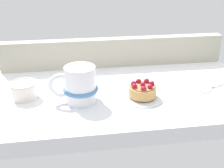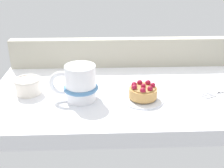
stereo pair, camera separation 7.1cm
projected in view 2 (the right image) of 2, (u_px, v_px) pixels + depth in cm
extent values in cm
cube|color=white|center=(127.00, 97.00, 78.42)|extent=(73.58, 40.76, 4.02)
cube|color=#B2AD99|center=(123.00, 52.00, 92.53)|extent=(72.11, 3.55, 9.24)
cylinder|color=silver|center=(143.00, 98.00, 72.21)|extent=(10.78, 10.78, 0.81)
cylinder|color=silver|center=(143.00, 99.00, 72.29)|extent=(5.93, 5.93, 0.41)
cylinder|color=tan|center=(143.00, 93.00, 71.52)|extent=(7.07, 7.07, 2.48)
cylinder|color=#A37942|center=(143.00, 88.00, 70.94)|extent=(6.22, 6.22, 0.30)
sphere|color=maroon|center=(143.00, 86.00, 70.75)|extent=(1.27, 1.27, 1.27)
sphere|color=maroon|center=(153.00, 85.00, 70.98)|extent=(1.27, 1.27, 1.27)
sphere|color=maroon|center=(148.00, 83.00, 72.45)|extent=(1.47, 1.47, 1.47)
sphere|color=maroon|center=(140.00, 82.00, 72.63)|extent=(1.40, 1.40, 1.40)
sphere|color=maroon|center=(134.00, 85.00, 71.38)|extent=(1.39, 1.39, 1.39)
sphere|color=maroon|center=(134.00, 87.00, 69.91)|extent=(1.40, 1.40, 1.40)
sphere|color=maroon|center=(143.00, 90.00, 68.55)|extent=(1.45, 1.45, 1.45)
sphere|color=maroon|center=(150.00, 89.00, 69.23)|extent=(1.35, 1.35, 1.35)
cylinder|color=white|center=(81.00, 83.00, 70.75)|extent=(7.65, 7.65, 9.21)
torus|color=#4C7FB2|center=(81.00, 88.00, 71.31)|extent=(8.80, 8.80, 1.10)
torus|color=white|center=(62.00, 83.00, 70.57)|extent=(6.35, 1.19, 6.35)
cube|color=silver|center=(218.00, 92.00, 75.60)|extent=(1.32, 1.01, 0.60)
cube|color=silver|center=(205.00, 93.00, 75.06)|extent=(3.29, 1.67, 0.60)
cube|color=silver|center=(207.00, 94.00, 74.47)|extent=(3.29, 1.67, 0.60)
cube|color=silver|center=(209.00, 96.00, 73.87)|extent=(3.29, 1.67, 0.60)
cube|color=silver|center=(211.00, 97.00, 73.28)|extent=(3.29, 1.67, 0.60)
cylinder|color=silver|center=(28.00, 87.00, 74.95)|extent=(6.59, 6.59, 3.95)
torus|color=beige|center=(27.00, 80.00, 74.12)|extent=(7.05, 7.05, 0.60)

